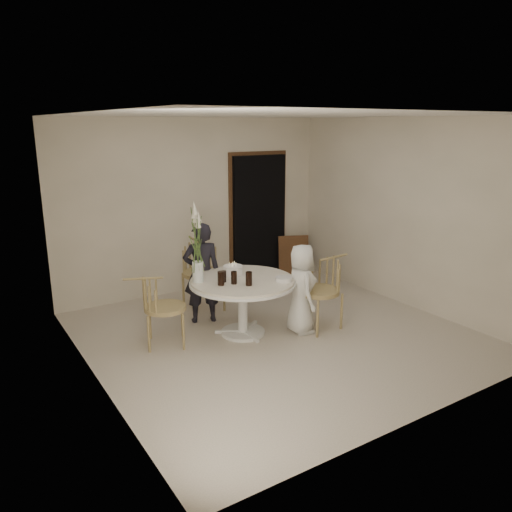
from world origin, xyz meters
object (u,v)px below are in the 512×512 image
chair_left (154,301)px  flower_vase (197,246)px  birthday_cake (233,270)px  boy (301,289)px  girl (202,273)px  chair_far (199,264)px  chair_right (326,282)px  table (243,288)px

chair_left → flower_vase: size_ratio=0.87×
birthday_cake → boy: bearing=-40.0°
boy → girl: bearing=59.8°
chair_far → chair_right: (1.05, -1.57, -0.03)m
table → chair_left: 1.09m
girl → chair_far: bearing=-94.7°
table → birthday_cake: 0.29m
girl → flower_vase: (-0.28, -0.46, 0.49)m
boy → birthday_cake: (-0.67, 0.56, 0.21)m
chair_right → birthday_cake: bearing=-123.7°
chair_far → chair_left: size_ratio=1.13×
chair_far → chair_right: bearing=-50.8°
chair_far → girl: bearing=-107.6°
girl → boy: bearing=150.4°
table → birthday_cake: birthday_cake is taller
table → girl: bearing=109.5°
table → girl: girl is taller
table → chair_far: 1.22m
chair_right → boy: boy is taller
table → girl: 0.71m
chair_right → flower_vase: 1.76m
chair_right → flower_vase: flower_vase is taller
girl → flower_vase: 0.72m
birthday_cake → flower_vase: flower_vase is taller
chair_left → girl: size_ratio=0.64×
chair_right → boy: bearing=-97.8°
chair_far → chair_right: size_ratio=1.04×
girl → birthday_cake: girl is taller
birthday_cake → chair_far: bearing=89.6°
chair_far → boy: size_ratio=0.85×
chair_far → flower_vase: (-0.51, -1.01, 0.54)m
boy → flower_vase: flower_vase is taller
chair_right → girl: (-1.29, 1.01, 0.07)m
table → chair_far: size_ratio=1.35×
chair_far → girl: girl is taller
flower_vase → girl: bearing=58.9°
chair_right → chair_left: size_ratio=1.08×
chair_left → birthday_cake: bearing=-70.3°
chair_far → flower_vase: 1.26m
table → birthday_cake: size_ratio=5.35×
table → boy: size_ratio=1.15×
chair_left → boy: bearing=-87.1°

